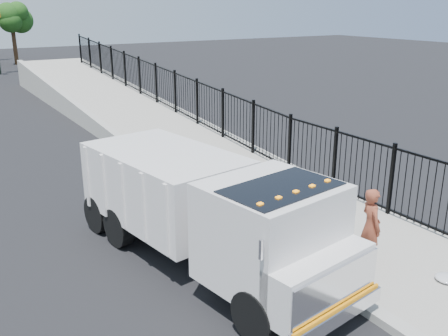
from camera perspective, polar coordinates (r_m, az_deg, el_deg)
ground at (r=11.14m, az=5.97°, el=-9.56°), size 120.00×120.00×0.00m
sidewalk at (r=11.13m, az=20.49°, el=-10.39°), size 3.55×12.00×0.12m
curb at (r=9.82m, az=13.30°, el=-13.57°), size 0.30×12.00×0.16m
ramp at (r=25.66m, az=-12.38°, el=6.14°), size 3.95×24.06×3.19m
iron_fence at (r=22.40m, az=-5.56°, el=7.11°), size 0.10×28.00×1.80m
truck at (r=9.98m, az=-1.78°, el=-4.58°), size 3.17×7.04×2.33m
worker at (r=10.51m, az=16.41°, el=-6.43°), size 0.56×0.68×1.61m
debris at (r=10.69m, az=24.13°, el=-11.41°), size 0.44×0.44×0.11m
tree_1 at (r=49.47m, az=-23.12°, el=15.31°), size 2.06×2.06×5.03m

